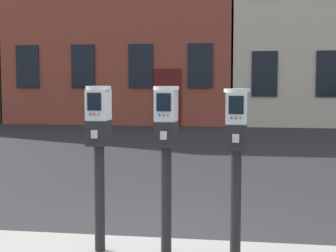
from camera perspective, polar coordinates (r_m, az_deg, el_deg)
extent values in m
cylinder|color=black|center=(4.60, -7.50, -7.85)|extent=(0.09, 0.09, 0.93)
cube|color=black|center=(4.51, -7.58, -0.73)|extent=(0.17, 0.24, 0.22)
cube|color=#A5A8AD|center=(4.39, -8.07, -0.89)|extent=(0.06, 0.01, 0.07)
cube|color=#B7BABF|center=(4.49, -7.62, 2.30)|extent=(0.17, 0.23, 0.26)
cube|color=black|center=(4.38, -8.08, 2.65)|extent=(0.12, 0.01, 0.15)
cylinder|color=blue|center=(4.39, -8.51, 1.28)|extent=(0.02, 0.01, 0.02)
cylinder|color=red|center=(4.38, -8.07, 1.27)|extent=(0.02, 0.01, 0.02)
cylinder|color=green|center=(4.37, -7.64, 1.27)|extent=(0.02, 0.01, 0.02)
cylinder|color=#B7BABF|center=(4.49, -7.64, 4.18)|extent=(0.22, 0.22, 0.03)
cylinder|color=black|center=(4.47, -0.20, -8.18)|extent=(0.09, 0.09, 0.93)
cube|color=black|center=(4.38, -0.20, -0.87)|extent=(0.17, 0.24, 0.22)
cube|color=#A5A8AD|center=(4.26, -0.49, -1.04)|extent=(0.06, 0.01, 0.07)
cube|color=#B7BABF|center=(4.36, -0.20, 2.26)|extent=(0.17, 0.23, 0.26)
cube|color=black|center=(4.25, -0.48, 2.61)|extent=(0.12, 0.01, 0.15)
cylinder|color=blue|center=(4.26, -0.95, 1.20)|extent=(0.02, 0.01, 0.02)
cylinder|color=red|center=(4.25, -0.48, 1.19)|extent=(0.02, 0.01, 0.02)
cylinder|color=green|center=(4.24, -0.02, 1.19)|extent=(0.02, 0.01, 0.02)
cylinder|color=#B7BABF|center=(4.36, -0.20, 4.18)|extent=(0.22, 0.22, 0.03)
cylinder|color=black|center=(4.42, 7.41, -8.46)|extent=(0.09, 0.09, 0.92)
cube|color=black|center=(4.33, 7.49, -1.17)|extent=(0.17, 0.24, 0.21)
cube|color=#A5A8AD|center=(4.20, 7.42, -1.35)|extent=(0.06, 0.01, 0.07)
cube|color=#B7BABF|center=(4.31, 7.53, 1.95)|extent=(0.17, 0.23, 0.26)
cube|color=black|center=(4.19, 7.47, 2.30)|extent=(0.12, 0.01, 0.15)
cylinder|color=blue|center=(4.20, 6.97, 0.89)|extent=(0.02, 0.01, 0.02)
cylinder|color=red|center=(4.20, 7.45, 0.88)|extent=(0.02, 0.01, 0.02)
cylinder|color=green|center=(4.19, 7.93, 0.87)|extent=(0.02, 0.01, 0.02)
cylinder|color=#B7BABF|center=(4.31, 7.55, 3.88)|extent=(0.22, 0.22, 0.03)
cube|color=black|center=(20.50, -15.12, 6.30)|extent=(0.90, 0.06, 1.60)
cube|color=black|center=(19.72, -9.27, 6.47)|extent=(0.90, 0.06, 1.60)
cube|color=black|center=(19.15, -3.01, 6.58)|extent=(0.90, 0.06, 1.60)
cube|color=black|center=(18.83, 3.55, 6.61)|extent=(0.90, 0.06, 1.60)
cube|color=#591414|center=(18.97, -0.07, 3.14)|extent=(1.00, 0.07, 2.10)
cube|color=black|center=(18.74, 10.52, 5.64)|extent=(0.90, 0.06, 1.60)
cube|color=black|center=(18.93, 17.24, 5.49)|extent=(0.90, 0.06, 1.60)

